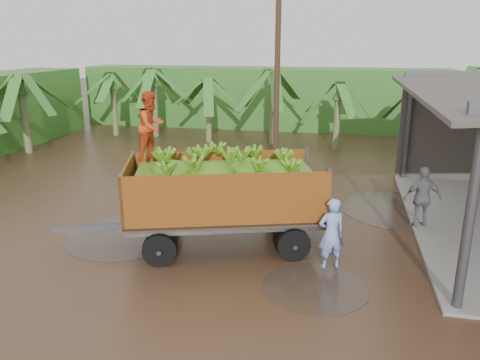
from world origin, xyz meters
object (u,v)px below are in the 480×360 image
Objects in this scene: man_grey at (422,198)px; utility_pole at (277,68)px; banana_trailer at (223,191)px; man_blue at (331,234)px.

man_grey is 9.19m from utility_pole.
banana_trailer is at bearing -90.28° from utility_pole.
banana_trailer is 9.59m from utility_pole.
utility_pole is (-2.73, 9.95, 3.16)m from man_blue.
man_blue is at bearing 37.15° from man_grey.
man_blue is at bearing -74.68° from utility_pole.
banana_trailer reaches higher than man_grey.
man_grey is 0.23× the size of utility_pole.
utility_pole is at bearing -67.32° from man_grey.
banana_trailer is at bearing 10.04° from man_grey.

